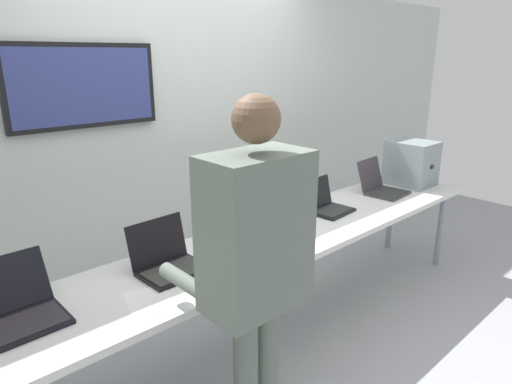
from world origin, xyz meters
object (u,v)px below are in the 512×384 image
object	(u,v)px
laptop_station_2	(257,226)
laptop_station_4	(381,186)
workbench	(287,238)
laptop_station_1	(168,260)
equipment_box	(411,163)
laptop_station_0	(21,307)
person	(255,259)
laptop_station_3	(327,204)

from	to	relation	value
laptop_station_2	laptop_station_4	size ratio (longest dim) A/B	1.00
workbench	laptop_station_1	bearing A→B (deg)	175.83
equipment_box	laptop_station_0	xyz separation A→B (m)	(-3.21, 0.06, -0.14)
laptop_station_2	laptop_station_0	bearing A→B (deg)	-179.84
laptop_station_0	person	distance (m)	1.05
workbench	laptop_station_2	distance (m)	0.23
laptop_station_1	laptop_station_4	xyz separation A→B (m)	(2.06, -0.00, 0.00)
equipment_box	person	xyz separation A→B (m)	(-2.48, -0.65, 0.11)
laptop_station_4	person	world-z (taller)	person
workbench	person	xyz separation A→B (m)	(-0.86, -0.62, 0.35)
workbench	laptop_station_4	distance (m)	1.20
laptop_station_2	laptop_station_4	bearing A→B (deg)	-1.66
person	laptop_station_0	bearing A→B (deg)	135.62
equipment_box	laptop_station_0	distance (m)	3.21
workbench	laptop_station_1	size ratio (longest dim) A/B	10.33
laptop_station_1	person	xyz separation A→B (m)	(0.01, -0.68, 0.25)
laptop_station_0	laptop_station_4	world-z (taller)	laptop_station_4
laptop_station_1	laptop_station_3	bearing A→B (deg)	0.73
workbench	person	size ratio (longest dim) A/B	2.15
workbench	person	distance (m)	1.12
equipment_box	laptop_station_2	world-z (taller)	equipment_box
laptop_station_2	laptop_station_3	world-z (taller)	laptop_station_2
laptop_station_3	laptop_station_4	world-z (taller)	laptop_station_4
laptop_station_4	laptop_station_3	bearing A→B (deg)	178.14
laptop_station_1	person	size ratio (longest dim) A/B	0.21
laptop_station_3	person	bearing A→B (deg)	-152.77
equipment_box	laptop_station_2	size ratio (longest dim) A/B	1.04
laptop_station_3	laptop_station_4	bearing A→B (deg)	-1.86
laptop_station_1	laptop_station_4	size ratio (longest dim) A/B	0.95
laptop_station_2	laptop_station_3	size ratio (longest dim) A/B	1.14
laptop_station_2	laptop_station_3	bearing A→B (deg)	-1.47
workbench	laptop_station_2	bearing A→B (deg)	151.86
laptop_station_0	person	xyz separation A→B (m)	(0.73, -0.72, 0.25)
laptop_station_0	laptop_station_4	xyz separation A→B (m)	(2.79, -0.04, 0.00)
laptop_station_0	laptop_station_2	world-z (taller)	laptop_station_0
laptop_station_0	laptop_station_1	size ratio (longest dim) A/B	1.06
workbench	laptop_station_0	bearing A→B (deg)	176.60
equipment_box	laptop_station_4	bearing A→B (deg)	176.19
workbench	laptop_station_3	world-z (taller)	laptop_station_3
laptop_station_2	laptop_station_4	world-z (taller)	laptop_station_4
laptop_station_0	laptop_station_3	bearing A→B (deg)	-0.37
workbench	laptop_station_2	world-z (taller)	laptop_station_2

